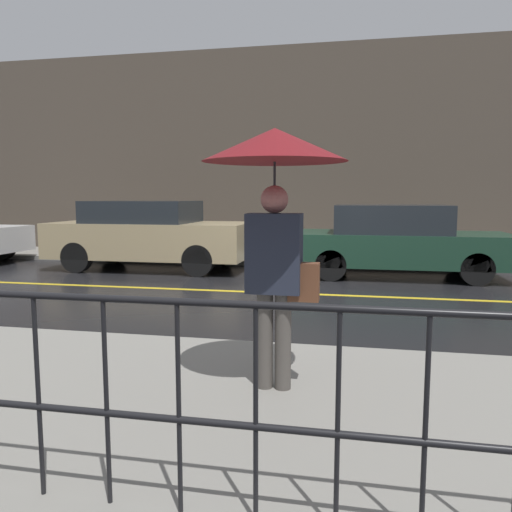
# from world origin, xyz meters

# --- Properties ---
(ground_plane) EXTENTS (80.00, 80.00, 0.00)m
(ground_plane) POSITION_xyz_m (0.00, 0.00, 0.00)
(ground_plane) COLOR black
(sidewalk_near) EXTENTS (28.00, 3.16, 0.10)m
(sidewalk_near) POSITION_xyz_m (0.00, -4.81, 0.05)
(sidewalk_near) COLOR gray
(sidewalk_near) RESTS_ON ground_plane
(sidewalk_far) EXTENTS (28.00, 2.16, 0.10)m
(sidewalk_far) POSITION_xyz_m (0.00, 4.31, 0.05)
(sidewalk_far) COLOR gray
(sidewalk_far) RESTS_ON ground_plane
(lane_marking) EXTENTS (25.20, 0.12, 0.01)m
(lane_marking) POSITION_xyz_m (0.00, 0.00, 0.00)
(lane_marking) COLOR gold
(lane_marking) RESTS_ON ground_plane
(building_storefront) EXTENTS (28.00, 0.30, 5.66)m
(building_storefront) POSITION_xyz_m (0.00, 5.54, 2.83)
(building_storefront) COLOR #4C4238
(building_storefront) RESTS_ON ground_plane
(railing_foreground) EXTENTS (12.00, 0.04, 1.06)m
(railing_foreground) POSITION_xyz_m (0.00, -6.14, 0.77)
(railing_foreground) COLOR black
(railing_foreground) RESTS_ON sidewalk_near
(pedestrian) EXTENTS (1.12, 1.12, 2.05)m
(pedestrian) POSITION_xyz_m (0.75, -4.48, 1.78)
(pedestrian) COLOR #4C4742
(pedestrian) RESTS_ON sidewalk_near
(car_tan) EXTENTS (4.45, 1.85, 1.55)m
(car_tan) POSITION_xyz_m (-3.22, 2.27, 0.79)
(car_tan) COLOR tan
(car_tan) RESTS_ON ground_plane
(car_dark_green) EXTENTS (4.32, 1.83, 1.47)m
(car_dark_green) POSITION_xyz_m (2.19, 2.27, 0.74)
(car_dark_green) COLOR #193828
(car_dark_green) RESTS_ON ground_plane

